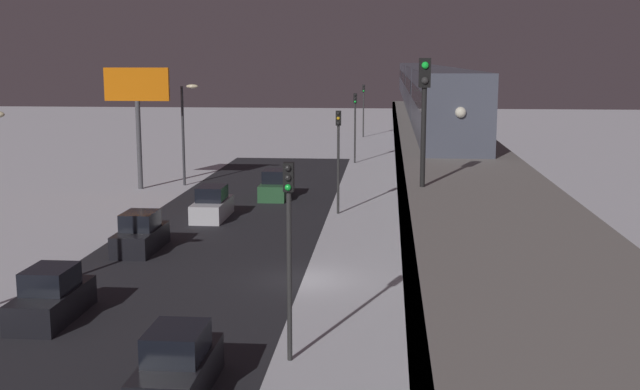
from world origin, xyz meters
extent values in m
plane|color=white|center=(0.00, 0.00, 0.00)|extent=(240.00, 240.00, 0.00)
cube|color=#28282D|center=(5.40, 0.00, 0.00)|extent=(11.00, 83.95, 0.01)
cube|color=gray|center=(-6.61, 0.00, 5.17)|extent=(5.00, 83.95, 0.80)
cube|color=#38383D|center=(-4.23, 0.00, 5.17)|extent=(0.24, 82.27, 0.80)
cylinder|color=gray|center=(-6.61, -33.58, 2.38)|extent=(1.40, 1.40, 4.77)
cylinder|color=gray|center=(-6.61, -16.79, 2.38)|extent=(1.40, 1.40, 4.77)
cylinder|color=gray|center=(-6.61, 0.00, 2.38)|extent=(1.40, 1.40, 4.77)
cube|color=#4C5160|center=(-6.61, -7.74, 7.27)|extent=(2.90, 18.00, 3.40)
cube|color=black|center=(-6.61, -7.74, 7.67)|extent=(2.94, 16.20, 0.90)
cube|color=#4C5160|center=(-6.61, -26.34, 7.27)|extent=(2.90, 18.00, 3.40)
cube|color=black|center=(-6.61, -26.34, 7.67)|extent=(2.94, 16.20, 0.90)
cube|color=#4C5160|center=(-6.61, -44.94, 7.27)|extent=(2.90, 18.00, 3.40)
cube|color=black|center=(-6.61, -44.94, 7.67)|extent=(2.94, 16.20, 0.90)
cube|color=#4C5160|center=(-6.61, -63.54, 7.27)|extent=(2.90, 18.00, 3.40)
cube|color=black|center=(-6.61, -63.54, 7.67)|extent=(2.94, 16.20, 0.90)
sphere|color=white|center=(-6.61, 1.31, 7.44)|extent=(0.44, 0.44, 0.44)
cylinder|color=black|center=(-4.83, 8.46, 7.17)|extent=(0.16, 0.16, 3.20)
cube|color=black|center=(-4.83, 8.46, 9.12)|extent=(0.36, 0.28, 0.90)
sphere|color=#19F23F|center=(-4.83, 8.62, 9.35)|extent=(0.22, 0.22, 0.22)
sphere|color=#333333|center=(-4.83, 8.62, 8.89)|extent=(0.22, 0.22, 0.22)
cube|color=black|center=(8.60, -4.56, 0.55)|extent=(1.80, 4.33, 1.10)
cube|color=black|center=(8.60, -4.56, 1.54)|extent=(1.58, 2.08, 0.87)
cube|color=#2D6038|center=(4.00, -20.13, 0.55)|extent=(1.80, 4.33, 1.10)
cube|color=black|center=(4.00, -20.13, 1.54)|extent=(1.58, 2.08, 0.87)
cube|color=silver|center=(6.80, -12.81, 0.55)|extent=(1.80, 4.50, 1.10)
cube|color=black|center=(6.80, -12.81, 1.54)|extent=(1.58, 2.16, 0.87)
cube|color=black|center=(8.60, 6.04, 0.55)|extent=(1.80, 4.35, 1.10)
cube|color=black|center=(8.60, 6.04, 1.54)|extent=(1.58, 2.09, 0.87)
cube|color=black|center=(2.20, 12.11, 0.55)|extent=(1.80, 4.32, 1.10)
cube|color=black|center=(2.20, 12.11, 1.54)|extent=(1.58, 2.07, 0.87)
cylinder|color=#2D2D2D|center=(-0.70, 9.29, 2.75)|extent=(0.16, 0.16, 5.50)
cube|color=black|center=(-0.70, 9.29, 5.95)|extent=(0.32, 0.32, 0.90)
sphere|color=black|center=(-0.70, 9.47, 6.25)|extent=(0.20, 0.20, 0.20)
sphere|color=black|center=(-0.70, 9.47, 5.95)|extent=(0.20, 0.20, 0.20)
sphere|color=#19E53F|center=(-0.70, 9.47, 5.65)|extent=(0.20, 0.20, 0.20)
cylinder|color=#2D2D2D|center=(-0.70, -14.95, 2.75)|extent=(0.16, 0.16, 5.50)
cube|color=black|center=(-0.70, -14.95, 5.95)|extent=(0.32, 0.32, 0.90)
sphere|color=black|center=(-0.70, -14.77, 6.25)|extent=(0.20, 0.20, 0.20)
sphere|color=yellow|center=(-0.70, -14.77, 5.95)|extent=(0.20, 0.20, 0.20)
sphere|color=black|center=(-0.70, -14.77, 5.65)|extent=(0.20, 0.20, 0.20)
cylinder|color=#2D2D2D|center=(-0.70, -39.18, 2.75)|extent=(0.16, 0.16, 5.50)
cube|color=black|center=(-0.70, -39.18, 5.95)|extent=(0.32, 0.32, 0.90)
sphere|color=black|center=(-0.70, -39.00, 6.25)|extent=(0.20, 0.20, 0.20)
sphere|color=black|center=(-0.70, -39.00, 5.95)|extent=(0.20, 0.20, 0.20)
sphere|color=#19E53F|center=(-0.70, -39.00, 5.65)|extent=(0.20, 0.20, 0.20)
cylinder|color=#2D2D2D|center=(-0.70, -63.41, 2.75)|extent=(0.16, 0.16, 5.50)
cube|color=black|center=(-0.70, -63.41, 5.95)|extent=(0.32, 0.32, 0.90)
sphere|color=black|center=(-0.70, -63.23, 6.25)|extent=(0.20, 0.20, 0.20)
sphere|color=black|center=(-0.70, -63.23, 5.95)|extent=(0.20, 0.20, 0.20)
sphere|color=#19E53F|center=(-0.70, -63.23, 5.65)|extent=(0.20, 0.20, 0.20)
cylinder|color=#4C4C51|center=(14.53, -23.12, 3.25)|extent=(0.36, 0.36, 6.50)
cube|color=orange|center=(14.53, -23.12, 7.70)|extent=(4.80, 0.30, 2.40)
cylinder|color=#38383D|center=(11.70, -25.00, 3.75)|extent=(0.20, 0.20, 7.50)
ellipsoid|color=#F4E5B2|center=(10.90, -25.00, 7.50)|extent=(0.90, 0.44, 0.30)
camera|label=1|loc=(-3.73, 33.01, 9.55)|focal=44.05mm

